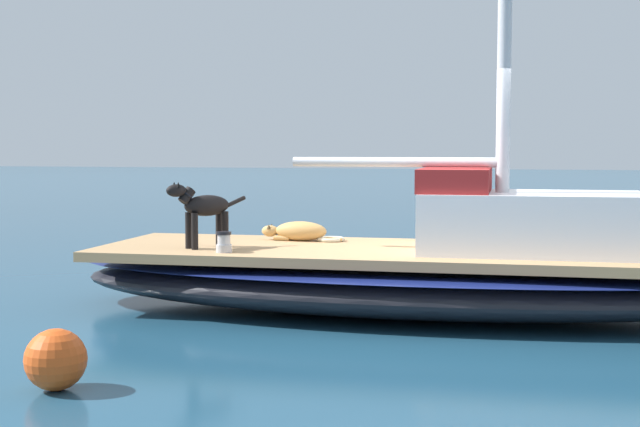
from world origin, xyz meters
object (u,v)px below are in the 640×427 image
object	(u,v)px
dog_tan	(298,231)
deck_winch	(224,243)
dog_black	(203,208)
coiled_rope	(330,239)
mooring_buoy	(56,360)
sailboat_main	(413,280)

from	to	relation	value
dog_tan	deck_winch	size ratio (longest dim) A/B	4.54
dog_black	coiled_rope	distance (m)	1.56
deck_winch	mooring_buoy	distance (m)	2.88
dog_tan	deck_winch	world-z (taller)	dog_tan
sailboat_main	dog_black	world-z (taller)	dog_black
dog_black	mooring_buoy	world-z (taller)	dog_black
deck_winch	mooring_buoy	size ratio (longest dim) A/B	0.48
deck_winch	mooring_buoy	xyz separation A→B (m)	(2.82, -0.19, -0.54)
coiled_rope	mooring_buoy	size ratio (longest dim) A/B	0.74
sailboat_main	coiled_rope	size ratio (longest dim) A/B	22.62
dog_tan	coiled_rope	bearing A→B (deg)	97.25
sailboat_main	dog_tan	size ratio (longest dim) A/B	7.69
dog_black	deck_winch	xyz separation A→B (m)	(0.30, 0.34, -0.32)
dog_tan	deck_winch	xyz separation A→B (m)	(1.27, -0.41, -0.01)
sailboat_main	deck_winch	distance (m)	2.00
dog_black	mooring_buoy	xyz separation A→B (m)	(3.12, 0.15, -0.86)
dog_tan	dog_black	bearing A→B (deg)	-37.77
deck_winch	mooring_buoy	bearing A→B (deg)	-3.93
dog_black	coiled_rope	size ratio (longest dim) A/B	2.43
deck_winch	coiled_rope	distance (m)	1.53
dog_tan	mooring_buoy	bearing A→B (deg)	-8.37
sailboat_main	dog_tan	xyz separation A→B (m)	(-0.48, -1.38, 0.43)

